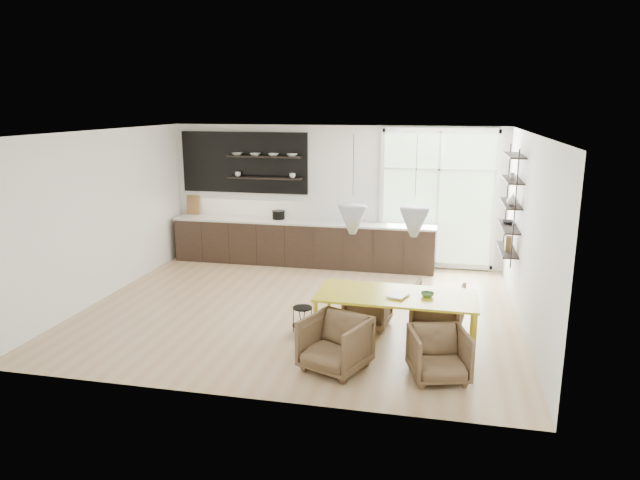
{
  "coord_description": "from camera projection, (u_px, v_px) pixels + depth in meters",
  "views": [
    {
      "loc": [
        2.21,
        -8.68,
        3.32
      ],
      "look_at": [
        0.22,
        0.6,
        1.05
      ],
      "focal_mm": 32.0,
      "sensor_mm": 36.0,
      "label": 1
    }
  ],
  "objects": [
    {
      "name": "table_bowl",
      "position": [
        427.0,
        294.0,
        7.68
      ],
      "size": [
        0.22,
        0.22,
        0.06
      ],
      "primitive_type": "imported",
      "rotation": [
        0.0,
        0.0,
        -0.24
      ],
      "color": "#477842",
      "rests_on": "dining_table"
    },
    {
      "name": "armchair_front_left",
      "position": [
        335.0,
        344.0,
        7.25
      ],
      "size": [
        0.98,
        0.99,
        0.7
      ],
      "primitive_type": "imported",
      "rotation": [
        0.0,
        0.0,
        -0.39
      ],
      "color": "brown",
      "rests_on": "ground"
    },
    {
      "name": "kitchen_run",
      "position": [
        299.0,
        236.0,
        12.04
      ],
      "size": [
        5.54,
        0.69,
        2.75
      ],
      "color": "black",
      "rests_on": "ground"
    },
    {
      "name": "room",
      "position": [
        346.0,
        212.0,
        10.07
      ],
      "size": [
        7.02,
        6.01,
        2.91
      ],
      "color": "tan",
      "rests_on": "ground"
    },
    {
      "name": "right_shelving",
      "position": [
        511.0,
        207.0,
        9.53
      ],
      "size": [
        0.26,
        1.22,
        1.9
      ],
      "color": "black",
      "rests_on": "ground"
    },
    {
      "name": "armchair_back_left",
      "position": [
        368.0,
        307.0,
        8.69
      ],
      "size": [
        0.73,
        0.74,
        0.61
      ],
      "primitive_type": "imported",
      "rotation": [
        0.0,
        0.0,
        3.02
      ],
      "color": "brown",
      "rests_on": "ground"
    },
    {
      "name": "armchair_back_right",
      "position": [
        438.0,
        307.0,
        8.59
      ],
      "size": [
        0.83,
        0.84,
        0.68
      ],
      "primitive_type": "imported",
      "rotation": [
        0.0,
        0.0,
        3.0
      ],
      "color": "brown",
      "rests_on": "ground"
    },
    {
      "name": "dining_table",
      "position": [
        397.0,
        298.0,
        7.78
      ],
      "size": [
        2.19,
        1.01,
        0.79
      ],
      "rotation": [
        0.0,
        0.0,
        -0.02
      ],
      "color": "gold",
      "rests_on": "ground"
    },
    {
      "name": "table_book",
      "position": [
        391.0,
        294.0,
        7.74
      ],
      "size": [
        0.31,
        0.36,
        0.03
      ],
      "primitive_type": "imported",
      "rotation": [
        0.0,
        0.0,
        -0.35
      ],
      "color": "white",
      "rests_on": "dining_table"
    },
    {
      "name": "wire_stool",
      "position": [
        303.0,
        316.0,
        8.46
      ],
      "size": [
        0.31,
        0.31,
        0.39
      ],
      "rotation": [
        0.0,
        0.0,
        0.09
      ],
      "color": "black",
      "rests_on": "ground"
    },
    {
      "name": "armchair_front_right",
      "position": [
        439.0,
        355.0,
        7.01
      ],
      "size": [
        0.84,
        0.86,
        0.63
      ],
      "primitive_type": "imported",
      "rotation": [
        0.0,
        0.0,
        0.28
      ],
      "color": "brown",
      "rests_on": "ground"
    }
  ]
}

